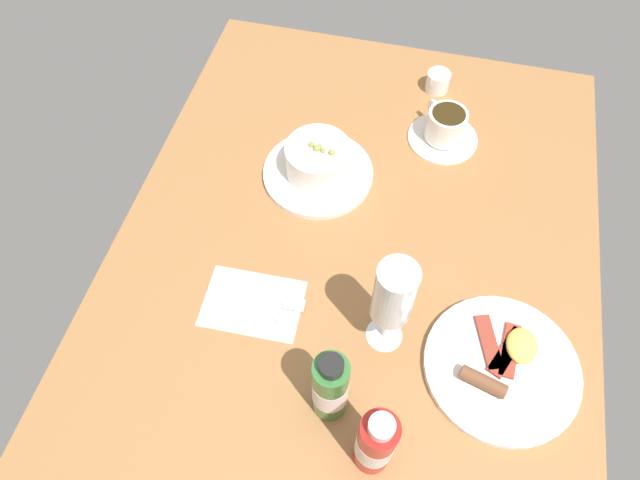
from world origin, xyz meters
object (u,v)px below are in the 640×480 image
Objects in this scene: sauce_bottle_red at (375,443)px; coffee_cup at (445,128)px; cutlery_setting at (255,304)px; wine_glass at (393,297)px; creamer_jug at (437,81)px; porridge_bowl at (318,163)px; breakfast_plate at (502,366)px; sauce_bottle_green at (330,388)px.

coffee_cup is at bearing 177.69° from sauce_bottle_red.
wine_glass is (0.31, 21.62, 13.49)cm from cutlery_setting.
coffee_cup reaches higher than creamer_jug.
sauce_bottle_red is at bearing 0.37° from creamer_jug.
creamer_jug is at bearing 158.74° from cutlery_setting.
cutlery_setting is 62.15cm from creamer_jug.
coffee_cup is 2.47× the size of creamer_jug.
cutlery_setting is 51.03cm from coffee_cup.
porridge_bowl is at bearing -157.92° from sauce_bottle_red.
sauce_bottle_red is at bearing 4.33° from wine_glass.
cutlery_setting is at bearing -30.13° from coffee_cup.
cutlery_setting is 25.48cm from wine_glass.
coffee_cup is at bearing 12.42° from creamer_jug.
porridge_bowl is 0.88× the size of breakfast_plate.
sauce_bottle_green reaches higher than cutlery_setting.
creamer_jug is (-28.84, 18.97, -1.34)cm from porridge_bowl.
creamer_jug is 71.69cm from sauce_bottle_green.
cutlery_setting is 0.71× the size of breakfast_plate.
breakfast_plate is (45.48, 14.66, -2.16)cm from coffee_cup.
breakfast_plate is at bearing 86.63° from wine_glass.
cutlery_setting is (29.05, -3.56, -3.28)cm from porridge_bowl.
wine_glass is 15.27cm from sauce_bottle_green.
creamer_jug is at bearing 146.66° from porridge_bowl.
coffee_cup reaches higher than breakfast_plate.
sauce_bottle_red is (76.83, 0.50, 5.88)cm from creamer_jug.
sauce_bottle_red reaches higher than cutlery_setting.
coffee_cup is at bearing 170.16° from sauce_bottle_green.
porridge_bowl is 51.99cm from sauce_bottle_red.
breakfast_plate is at bearing 115.64° from sauce_bottle_green.
cutlery_setting is at bearing -21.26° from creamer_jug.
wine_glass is 19.52cm from sauce_bottle_red.
porridge_bowl reaches higher than cutlery_setting.
sauce_bottle_red is at bearing 22.08° from porridge_bowl.
creamer_jug is 0.32× the size of sauce_bottle_green.
sauce_bottle_red is 25.58cm from breakfast_plate.
sauce_bottle_green is (71.11, -6.89, 5.98)cm from creamer_jug.
sauce_bottle_green reaches higher than creamer_jug.
wine_glass is 0.86× the size of breakfast_plate.
wine_glass is at bearing -0.90° from creamer_jug.
sauce_bottle_red reaches higher than creamer_jug.
sauce_bottle_green is at bearing -127.72° from sauce_bottle_red.
wine_glass is (29.37, 18.06, 10.22)cm from porridge_bowl.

